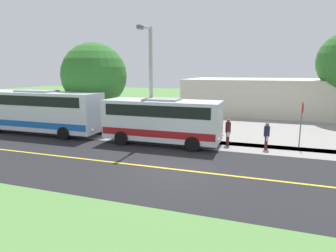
% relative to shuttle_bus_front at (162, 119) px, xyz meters
% --- Properties ---
extents(ground_plane, '(120.00, 120.00, 0.00)m').
position_rel_shuttle_bus_front_xyz_m(ground_plane, '(4.51, 2.09, -1.62)').
color(ground_plane, '#548442').
extents(road_surface, '(8.00, 100.00, 0.01)m').
position_rel_shuttle_bus_front_xyz_m(road_surface, '(4.51, 2.09, -1.62)').
color(road_surface, black).
rests_on(road_surface, ground).
extents(sidewalk, '(2.40, 100.00, 0.01)m').
position_rel_shuttle_bus_front_xyz_m(sidewalk, '(-0.69, 2.09, -1.62)').
color(sidewalk, gray).
rests_on(sidewalk, ground).
extents(parking_lot_surface, '(14.00, 36.00, 0.01)m').
position_rel_shuttle_bus_front_xyz_m(parking_lot_surface, '(-7.89, 5.09, -1.62)').
color(parking_lot_surface, gray).
rests_on(parking_lot_surface, ground).
extents(road_centre_line, '(0.16, 100.00, 0.00)m').
position_rel_shuttle_bus_front_xyz_m(road_centre_line, '(4.51, 2.09, -1.61)').
color(road_centre_line, gold).
rests_on(road_centre_line, ground).
extents(shuttle_bus_front, '(2.67, 7.62, 2.95)m').
position_rel_shuttle_bus_front_xyz_m(shuttle_bus_front, '(0.00, 0.00, 0.00)').
color(shuttle_bus_front, silver).
rests_on(shuttle_bus_front, ground).
extents(transit_bus_rear, '(2.62, 10.18, 3.26)m').
position_rel_shuttle_bus_front_xyz_m(transit_bus_rear, '(0.02, -9.89, 0.16)').
color(transit_bus_rear, silver).
rests_on(transit_bus_rear, ground).
extents(pedestrian_with_bags, '(0.72, 0.34, 1.65)m').
position_rel_shuttle_bus_front_xyz_m(pedestrian_with_bags, '(-0.70, 6.44, -0.74)').
color(pedestrian_with_bags, '#4C1919').
rests_on(pedestrian_with_bags, ground).
extents(pedestrian_waiting, '(0.72, 0.34, 1.72)m').
position_rel_shuttle_bus_front_xyz_m(pedestrian_waiting, '(-0.92, 4.11, -0.70)').
color(pedestrian_waiting, '#4C1919').
rests_on(pedestrian_waiting, ground).
extents(stop_sign, '(0.76, 0.07, 2.88)m').
position_rel_shuttle_bus_front_xyz_m(stop_sign, '(-1.59, 8.37, 0.34)').
color(stop_sign, slate).
rests_on(stop_sign, ground).
extents(street_light_pole, '(1.97, 0.24, 7.42)m').
position_rel_shuttle_bus_front_xyz_m(street_light_pole, '(-0.36, -0.94, 2.49)').
color(street_light_pole, '#9E9EA3').
rests_on(street_light_pole, ground).
extents(tree_curbside, '(5.14, 5.14, 6.87)m').
position_rel_shuttle_bus_front_xyz_m(tree_curbside, '(-2.89, -6.77, 2.67)').
color(tree_curbside, brown).
rests_on(tree_curbside, ground).
extents(commercial_building, '(10.00, 20.58, 3.77)m').
position_rel_shuttle_bus_front_xyz_m(commercial_building, '(-16.89, 8.00, 0.26)').
color(commercial_building, beige).
rests_on(commercial_building, ground).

